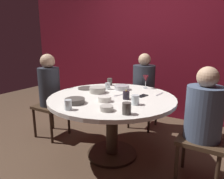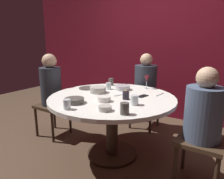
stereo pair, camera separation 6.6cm
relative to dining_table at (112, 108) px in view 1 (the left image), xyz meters
name	(u,v)px [view 1 (the left image)]	position (x,y,z in m)	size (l,w,h in m)	color
ground_plane	(112,154)	(0.00, 0.00, -0.60)	(8.00, 8.00, 0.00)	#4C3828
back_wall	(160,45)	(0.00, 1.67, 0.70)	(6.00, 0.10, 2.60)	maroon
dining_table	(112,108)	(0.00, 0.00, 0.00)	(1.44, 1.44, 0.74)	silver
seated_diner_left	(49,87)	(-1.02, 0.00, 0.13)	(0.40, 0.40, 1.19)	#3F2D1E
seated_diner_back	(144,83)	(0.00, 0.97, 0.13)	(0.40, 0.40, 1.18)	#3F2D1E
seated_diner_right	(204,114)	(0.97, 0.00, 0.11)	(0.40, 0.40, 1.14)	#3F2D1E
candle_holder	(126,95)	(0.19, -0.02, 0.18)	(0.07, 0.07, 0.11)	black
wine_glass	(146,79)	(0.18, 0.59, 0.27)	(0.08, 0.08, 0.18)	silver
dinner_plate	(87,88)	(-0.49, 0.16, 0.14)	(0.23, 0.23, 0.01)	#4C4742
cell_phone	(142,96)	(0.30, 0.18, 0.14)	(0.07, 0.14, 0.01)	black
bowl_serving_large	(122,87)	(-0.06, 0.35, 0.17)	(0.20, 0.20, 0.06)	#B7B7BC
bowl_salad_center	(105,99)	(0.03, -0.21, 0.16)	(0.14, 0.14, 0.05)	silver
bowl_small_white	(107,108)	(0.21, -0.45, 0.16)	(0.12, 0.12, 0.05)	#B2ADA3
bowl_sauce_side	(98,90)	(-0.24, 0.06, 0.17)	(0.20, 0.20, 0.07)	#B2ADA3
bowl_rice_portion	(75,101)	(-0.19, -0.42, 0.16)	(0.20, 0.20, 0.05)	#4C4742
cup_near_candle	(108,86)	(-0.23, 0.28, 0.18)	(0.07, 0.07, 0.09)	silver
cup_by_left_diner	(135,100)	(0.36, -0.15, 0.19)	(0.08, 0.08, 0.10)	silver
cup_by_right_diner	(110,82)	(-0.34, 0.51, 0.19)	(0.07, 0.07, 0.10)	#4C4742
cup_center_front	(68,105)	(-0.11, -0.61, 0.18)	(0.07, 0.07, 0.09)	silver
cup_far_edge	(127,108)	(0.40, -0.44, 0.19)	(0.08, 0.08, 0.10)	#4C4742
fork_near_plate	(120,95)	(0.05, 0.09, 0.14)	(0.02, 0.18, 0.01)	#B7B7BC
knife_near_plate	(159,94)	(0.44, 0.36, 0.14)	(0.02, 0.18, 0.01)	#B7B7BC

